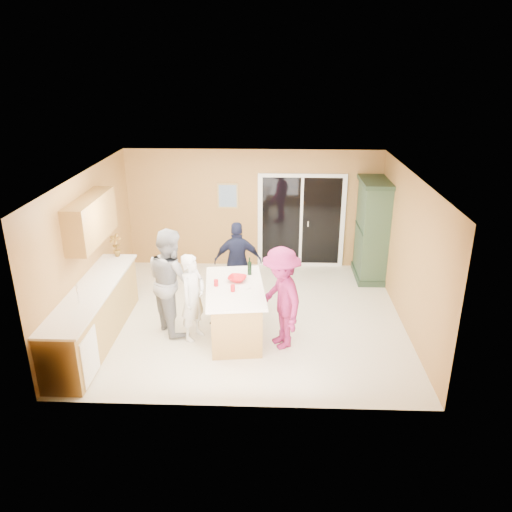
{
  "coord_description": "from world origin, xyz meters",
  "views": [
    {
      "loc": [
        0.45,
        -7.98,
        4.34
      ],
      "look_at": [
        0.15,
        0.1,
        1.15
      ],
      "focal_mm": 35.0,
      "sensor_mm": 36.0,
      "label": 1
    }
  ],
  "objects_px": {
    "green_hutch": "(372,231)",
    "woman_magenta": "(281,298)",
    "woman_white": "(193,297)",
    "woman_navy": "(238,261)",
    "kitchen_island": "(235,312)",
    "woman_grey": "(171,281)"
  },
  "relations": [
    {
      "from": "green_hutch",
      "to": "woman_navy",
      "type": "height_order",
      "value": "green_hutch"
    },
    {
      "from": "woman_grey",
      "to": "woman_navy",
      "type": "xyz_separation_m",
      "value": [
        1.03,
        1.22,
        -0.13
      ]
    },
    {
      "from": "woman_navy",
      "to": "woman_grey",
      "type": "bearing_deg",
      "value": 47.3
    },
    {
      "from": "kitchen_island",
      "to": "green_hutch",
      "type": "bearing_deg",
      "value": 36.8
    },
    {
      "from": "green_hutch",
      "to": "woman_magenta",
      "type": "height_order",
      "value": "green_hutch"
    },
    {
      "from": "green_hutch",
      "to": "woman_grey",
      "type": "relative_size",
      "value": 1.16
    },
    {
      "from": "kitchen_island",
      "to": "woman_magenta",
      "type": "bearing_deg",
      "value": -27.65
    },
    {
      "from": "woman_navy",
      "to": "woman_magenta",
      "type": "bearing_deg",
      "value": 112.95
    },
    {
      "from": "kitchen_island",
      "to": "woman_white",
      "type": "height_order",
      "value": "woman_white"
    },
    {
      "from": "kitchen_island",
      "to": "woman_navy",
      "type": "relative_size",
      "value": 1.17
    },
    {
      "from": "green_hutch",
      "to": "woman_grey",
      "type": "xyz_separation_m",
      "value": [
        -3.74,
        -2.36,
        -0.12
      ]
    },
    {
      "from": "woman_magenta",
      "to": "woman_navy",
      "type": "bearing_deg",
      "value": -177.58
    },
    {
      "from": "woman_magenta",
      "to": "woman_grey",
      "type": "bearing_deg",
      "value": -127.22
    },
    {
      "from": "kitchen_island",
      "to": "woman_grey",
      "type": "bearing_deg",
      "value": 164.21
    },
    {
      "from": "kitchen_island",
      "to": "green_hutch",
      "type": "distance_m",
      "value": 3.72
    },
    {
      "from": "woman_grey",
      "to": "woman_navy",
      "type": "relative_size",
      "value": 1.17
    },
    {
      "from": "woman_navy",
      "to": "woman_white",
      "type": "bearing_deg",
      "value": 64.74
    },
    {
      "from": "woman_white",
      "to": "woman_navy",
      "type": "distance_m",
      "value": 1.63
    },
    {
      "from": "woman_navy",
      "to": "woman_magenta",
      "type": "distance_m",
      "value": 1.87
    },
    {
      "from": "woman_white",
      "to": "woman_magenta",
      "type": "distance_m",
      "value": 1.45
    },
    {
      "from": "woman_white",
      "to": "woman_navy",
      "type": "bearing_deg",
      "value": 3.12
    },
    {
      "from": "green_hutch",
      "to": "woman_white",
      "type": "bearing_deg",
      "value": -141.69
    }
  ]
}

